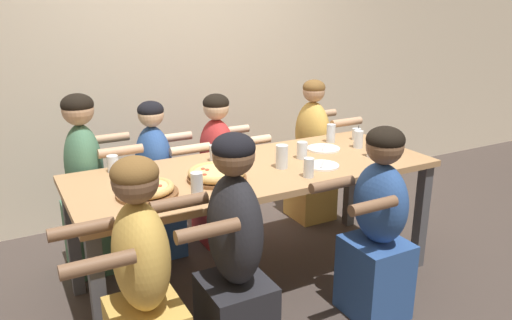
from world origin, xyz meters
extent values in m
plane|color=#423833|center=(0.00, 0.00, 0.00)|extent=(18.00, 18.00, 0.00)
cube|color=beige|center=(0.00, 1.42, 1.60)|extent=(10.00, 0.06, 3.20)
cube|color=tan|center=(0.00, 0.00, 0.76)|extent=(2.26, 0.88, 0.04)
cube|color=#4C4C51|center=(-1.07, -0.38, 0.37)|extent=(0.07, 0.07, 0.74)
cube|color=#4C4C51|center=(1.07, -0.38, 0.37)|extent=(0.07, 0.07, 0.74)
cube|color=#4C4C51|center=(-1.07, 0.38, 0.37)|extent=(0.07, 0.07, 0.74)
cube|color=#4C4C51|center=(1.07, 0.38, 0.37)|extent=(0.07, 0.07, 0.74)
cylinder|color=brown|center=(-0.30, -0.08, 0.78)|extent=(0.34, 0.34, 0.02)
torus|color=tan|center=(-0.30, -0.08, 0.82)|extent=(0.33, 0.33, 0.04)
cylinder|color=#E5C675|center=(-0.30, -0.08, 0.81)|extent=(0.28, 0.28, 0.04)
cylinder|color=#C6422D|center=(-0.35, -0.05, 0.83)|extent=(0.02, 0.02, 0.01)
cylinder|color=#C6422D|center=(-0.25, -0.15, 0.83)|extent=(0.02, 0.02, 0.01)
cylinder|color=#C6422D|center=(-0.36, -0.02, 0.83)|extent=(0.02, 0.02, 0.01)
cylinder|color=#C6422D|center=(-0.39, -0.12, 0.83)|extent=(0.02, 0.02, 0.01)
cylinder|color=brown|center=(-0.73, -0.13, 0.78)|extent=(0.33, 0.33, 0.02)
torus|color=tan|center=(-0.73, -0.13, 0.82)|extent=(0.29, 0.29, 0.04)
cylinder|color=#E5C675|center=(-0.73, -0.13, 0.81)|extent=(0.24, 0.24, 0.03)
cylinder|color=#C6422D|center=(-0.77, -0.15, 0.83)|extent=(0.02, 0.02, 0.01)
cylinder|color=#C6422D|center=(-0.72, -0.17, 0.83)|extent=(0.02, 0.02, 0.01)
cylinder|color=#C6422D|center=(-0.76, -0.14, 0.83)|extent=(0.02, 0.02, 0.01)
cylinder|color=#C6422D|center=(-0.67, -0.16, 0.83)|extent=(0.02, 0.02, 0.01)
cylinder|color=#C6422D|center=(-0.76, -0.13, 0.83)|extent=(0.02, 0.02, 0.01)
cylinder|color=#C6422D|center=(-0.67, -0.08, 0.83)|extent=(0.02, 0.02, 0.01)
cylinder|color=#C6422D|center=(-0.70, -0.10, 0.83)|extent=(0.02, 0.02, 0.01)
cylinder|color=white|center=(0.38, -0.17, 0.78)|extent=(0.21, 0.21, 0.01)
cube|color=#B7B7BC|center=(0.38, -0.17, 0.79)|extent=(0.11, 0.12, 0.01)
cylinder|color=white|center=(0.60, 0.13, 0.78)|extent=(0.23, 0.23, 0.01)
cube|color=#B7B7BC|center=(0.60, 0.13, 0.79)|extent=(0.12, 0.13, 0.01)
cylinder|color=white|center=(-0.67, 0.20, 0.78)|extent=(0.22, 0.22, 0.01)
cube|color=#B7B7BC|center=(-0.67, 0.20, 0.79)|extent=(0.02, 0.15, 0.01)
cylinder|color=silver|center=(0.97, 0.22, 0.82)|extent=(0.06, 0.06, 0.09)
cylinder|color=#1EA8DB|center=(0.97, 0.22, 0.81)|extent=(0.06, 0.06, 0.06)
cylinder|color=black|center=(0.98, 0.22, 0.83)|extent=(0.00, 0.01, 0.11)
cylinder|color=silver|center=(0.76, 0.25, 0.84)|extent=(0.06, 0.06, 0.13)
cylinder|color=silver|center=(-0.17, 0.24, 0.83)|extent=(0.07, 0.07, 0.11)
cylinder|color=black|center=(-0.17, 0.24, 0.81)|extent=(0.06, 0.06, 0.06)
cylinder|color=silver|center=(0.99, -0.18, 0.84)|extent=(0.07, 0.07, 0.12)
cylinder|color=black|center=(0.99, -0.18, 0.80)|extent=(0.06, 0.06, 0.06)
cylinder|color=silver|center=(0.19, -0.30, 0.83)|extent=(0.06, 0.06, 0.11)
cylinder|color=silver|center=(-0.80, 0.34, 0.83)|extent=(0.07, 0.07, 0.10)
cylinder|color=silver|center=(0.14, -0.08, 0.85)|extent=(0.08, 0.08, 0.15)
cylinder|color=black|center=(0.14, -0.08, 0.83)|extent=(0.07, 0.07, 0.11)
cylinder|color=silver|center=(-0.52, -0.32, 0.85)|extent=(0.06, 0.06, 0.15)
cylinder|color=black|center=(-0.52, -0.32, 0.82)|extent=(0.06, 0.06, 0.09)
cylinder|color=silver|center=(0.78, -0.16, 0.84)|extent=(0.06, 0.06, 0.13)
cylinder|color=silver|center=(0.36, 0.02, 0.83)|extent=(0.07, 0.07, 0.11)
cylinder|color=black|center=(0.36, 0.02, 0.82)|extent=(0.06, 0.06, 0.08)
cylinder|color=silver|center=(0.84, 0.05, 0.84)|extent=(0.07, 0.07, 0.12)
cylinder|color=black|center=(0.84, 0.05, 0.82)|extent=(0.06, 0.06, 0.08)
ellipsoid|color=gold|center=(-0.92, -0.66, 0.72)|extent=(0.24, 0.36, 0.50)
sphere|color=brown|center=(-0.92, -0.66, 1.06)|extent=(0.20, 0.20, 0.20)
ellipsoid|color=brown|center=(-0.92, -0.66, 1.10)|extent=(0.20, 0.20, 0.14)
cylinder|color=brown|center=(-1.12, -0.83, 0.82)|extent=(0.28, 0.06, 0.06)
cylinder|color=brown|center=(-1.12, -0.49, 0.82)|extent=(0.28, 0.06, 0.06)
cube|color=#477556|center=(-0.92, 0.66, 0.23)|extent=(0.32, 0.34, 0.47)
ellipsoid|color=#477556|center=(-0.92, 0.66, 0.74)|extent=(0.24, 0.36, 0.55)
sphere|color=tan|center=(-0.92, 0.66, 1.11)|extent=(0.20, 0.20, 0.20)
ellipsoid|color=black|center=(-0.92, 0.66, 1.14)|extent=(0.20, 0.20, 0.14)
cylinder|color=tan|center=(-0.71, 0.83, 0.85)|extent=(0.28, 0.06, 0.06)
cylinder|color=tan|center=(-0.71, 0.49, 0.85)|extent=(0.28, 0.06, 0.06)
cube|color=gold|center=(0.88, 0.66, 0.23)|extent=(0.32, 0.34, 0.47)
ellipsoid|color=gold|center=(0.88, 0.66, 0.73)|extent=(0.24, 0.36, 0.53)
sphere|color=tan|center=(0.88, 0.66, 1.08)|extent=(0.18, 0.18, 0.18)
ellipsoid|color=brown|center=(0.88, 0.66, 1.11)|extent=(0.18, 0.18, 0.12)
cylinder|color=tan|center=(1.08, 0.83, 0.84)|extent=(0.28, 0.06, 0.06)
cylinder|color=tan|center=(1.08, 0.49, 0.84)|extent=(0.28, 0.06, 0.06)
ellipsoid|color=#232328|center=(-0.47, -0.66, 0.74)|extent=(0.24, 0.36, 0.55)
sphere|color=brown|center=(-0.47, -0.66, 1.11)|extent=(0.19, 0.19, 0.19)
ellipsoid|color=black|center=(-0.47, -0.66, 1.14)|extent=(0.20, 0.20, 0.14)
cylinder|color=brown|center=(-0.68, -0.83, 0.85)|extent=(0.28, 0.06, 0.06)
cylinder|color=brown|center=(-0.68, -0.49, 0.85)|extent=(0.28, 0.06, 0.06)
cube|color=#B22D2D|center=(0.03, 0.66, 0.23)|extent=(0.32, 0.34, 0.47)
ellipsoid|color=#B22D2D|center=(0.03, 0.66, 0.70)|extent=(0.24, 0.36, 0.48)
sphere|color=beige|center=(0.03, 0.66, 1.03)|extent=(0.19, 0.19, 0.19)
ellipsoid|color=black|center=(0.03, 0.66, 1.06)|extent=(0.19, 0.19, 0.13)
cylinder|color=beige|center=(0.24, 0.83, 0.80)|extent=(0.28, 0.06, 0.06)
cylinder|color=beige|center=(0.24, 0.49, 0.80)|extent=(0.28, 0.06, 0.06)
cube|color=#2D5193|center=(0.42, -0.66, 0.23)|extent=(0.32, 0.34, 0.47)
ellipsoid|color=#2D5193|center=(0.42, -0.66, 0.70)|extent=(0.24, 0.36, 0.46)
sphere|color=brown|center=(0.42, -0.66, 1.03)|extent=(0.20, 0.20, 0.20)
ellipsoid|color=black|center=(0.42, -0.66, 1.06)|extent=(0.21, 0.21, 0.14)
cylinder|color=brown|center=(0.22, -0.83, 0.79)|extent=(0.28, 0.06, 0.06)
cylinder|color=brown|center=(0.22, -0.49, 0.79)|extent=(0.28, 0.06, 0.06)
cube|color=#2D5193|center=(-0.45, 0.66, 0.23)|extent=(0.32, 0.34, 0.47)
ellipsoid|color=#2D5193|center=(-0.45, 0.66, 0.71)|extent=(0.24, 0.36, 0.48)
sphere|color=beige|center=(-0.45, 0.66, 1.03)|extent=(0.17, 0.17, 0.17)
ellipsoid|color=black|center=(-0.45, 0.66, 1.06)|extent=(0.18, 0.18, 0.12)
cylinder|color=beige|center=(-0.25, 0.83, 0.80)|extent=(0.28, 0.06, 0.06)
cylinder|color=beige|center=(-0.25, 0.49, 0.80)|extent=(0.28, 0.06, 0.06)
camera|label=1|loc=(-1.39, -2.58, 1.76)|focal=35.00mm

